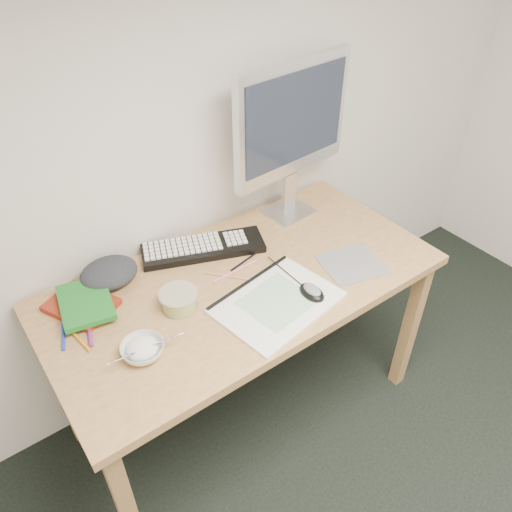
{
  "coord_description": "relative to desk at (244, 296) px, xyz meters",
  "views": [
    {
      "loc": [
        -0.8,
        0.33,
        1.92
      ],
      "look_at": [
        0.0,
        1.43,
        0.83
      ],
      "focal_mm": 35.0,
      "sensor_mm": 36.0,
      "label": 1
    }
  ],
  "objects": [
    {
      "name": "mousepad",
      "position": [
        0.37,
        -0.17,
        0.08
      ],
      "size": [
        0.25,
        0.24,
        0.0
      ],
      "primitive_type": "cube",
      "rotation": [
        0.0,
        0.0,
        -0.24
      ],
      "color": "gray",
      "rests_on": "desk"
    },
    {
      "name": "pencil_black",
      "position": [
        0.08,
        0.08,
        0.09
      ],
      "size": [
        0.18,
        0.05,
        0.01
      ],
      "primitive_type": "cylinder",
      "rotation": [
        0.0,
        1.57,
        0.22
      ],
      "color": "black",
      "rests_on": "desk"
    },
    {
      "name": "chopsticks",
      "position": [
        -0.43,
        -0.12,
        0.13
      ],
      "size": [
        0.23,
        0.04,
        0.02
      ],
      "primitive_type": "cylinder",
      "rotation": [
        0.0,
        1.57,
        -0.1
      ],
      "color": "#AFB0B2",
      "rests_on": "rice_bowl"
    },
    {
      "name": "book_red",
      "position": [
        -0.51,
        0.2,
        0.09
      ],
      "size": [
        0.24,
        0.26,
        0.02
      ],
      "primitive_type": "cube",
      "rotation": [
        0.0,
        0.0,
        0.45
      ],
      "color": "maroon",
      "rests_on": "desk"
    },
    {
      "name": "monitor",
      "position": [
        0.4,
        0.24,
        0.48
      ],
      "size": [
        0.54,
        0.18,
        0.63
      ],
      "rotation": [
        0.0,
        0.0,
        0.09
      ],
      "color": "silver",
      "rests_on": "desk"
    },
    {
      "name": "book_green",
      "position": [
        -0.5,
        0.18,
        0.11
      ],
      "size": [
        0.2,
        0.25,
        0.02
      ],
      "primitive_type": "cube",
      "rotation": [
        0.0,
        0.0,
        -0.2
      ],
      "color": "#1B6F23",
      "rests_on": "book_red"
    },
    {
      "name": "cloth_lump",
      "position": [
        -0.38,
        0.27,
        0.12
      ],
      "size": [
        0.19,
        0.16,
        0.07
      ],
      "primitive_type": "ellipsoid",
      "rotation": [
        0.0,
        0.0,
        0.15
      ],
      "color": "#212328",
      "rests_on": "desk"
    },
    {
      "name": "pencil_tan",
      "position": [
        -0.04,
        0.04,
        0.09
      ],
      "size": [
        0.12,
        0.14,
        0.01
      ],
      "primitive_type": "cylinder",
      "rotation": [
        0.0,
        1.57,
        -0.87
      ],
      "color": "tan",
      "rests_on": "desk"
    },
    {
      "name": "sketchpad",
      "position": [
        0.02,
        -0.17,
        0.09
      ],
      "size": [
        0.44,
        0.35,
        0.01
      ],
      "primitive_type": "cube",
      "rotation": [
        0.0,
        0.0,
        0.16
      ],
      "color": "white",
      "rests_on": "desk"
    },
    {
      "name": "marker_purple",
      "position": [
        -0.54,
        0.08,
        0.09
      ],
      "size": [
        0.05,
        0.14,
        0.01
      ],
      "primitive_type": "cylinder",
      "rotation": [
        0.0,
        1.57,
        1.29
      ],
      "color": "#7D268E",
      "rests_on": "desk"
    },
    {
      "name": "marker_blue",
      "position": [
        -0.61,
        0.11,
        0.09
      ],
      "size": [
        0.05,
        0.12,
        0.01
      ],
      "primitive_type": "cylinder",
      "rotation": [
        0.0,
        1.57,
        1.24
      ],
      "color": "#2031B0",
      "rests_on": "desk"
    },
    {
      "name": "desk",
      "position": [
        0.0,
        0.0,
        0.0
      ],
      "size": [
        1.4,
        0.7,
        0.75
      ],
      "color": "tan",
      "rests_on": "ground"
    },
    {
      "name": "keyboard",
      "position": [
        -0.03,
        0.23,
        0.1
      ],
      "size": [
        0.48,
        0.3,
        0.03
      ],
      "primitive_type": "cube",
      "rotation": [
        0.0,
        0.0,
        -0.37
      ],
      "color": "black",
      "rests_on": "desk"
    },
    {
      "name": "rice_bowl",
      "position": [
        -0.44,
        -0.1,
        0.1
      ],
      "size": [
        0.15,
        0.15,
        0.04
      ],
      "primitive_type": "imported",
      "rotation": [
        0.0,
        0.0,
        -0.13
      ],
      "color": "white",
      "rests_on": "desk"
    },
    {
      "name": "fruit_tub",
      "position": [
        -0.25,
        0.01,
        0.11
      ],
      "size": [
        0.15,
        0.15,
        0.06
      ],
      "primitive_type": "cylinder",
      "rotation": [
        0.0,
        0.0,
        -0.17
      ],
      "color": "#EDCA53",
      "rests_on": "desk"
    },
    {
      "name": "mouse",
      "position": [
        0.14,
        -0.21,
        0.11
      ],
      "size": [
        0.07,
        0.11,
        0.04
      ],
      "primitive_type": "ellipsoid",
      "rotation": [
        0.0,
        0.0,
        -0.02
      ],
      "color": "black",
      "rests_on": "sketchpad"
    },
    {
      "name": "pencil_pink",
      "position": [
        0.0,
        0.05,
        0.09
      ],
      "size": [
        0.2,
        0.02,
        0.01
      ],
      "primitive_type": "cylinder",
      "rotation": [
        0.0,
        1.57,
        0.05
      ],
      "color": "pink",
      "rests_on": "desk"
    },
    {
      "name": "marker_orange",
      "position": [
        -0.57,
        0.06,
        0.09
      ],
      "size": [
        0.03,
        0.12,
        0.01
      ],
      "primitive_type": "cylinder",
      "rotation": [
        0.0,
        1.57,
        1.72
      ],
      "color": "orange",
      "rests_on": "desk"
    }
  ]
}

